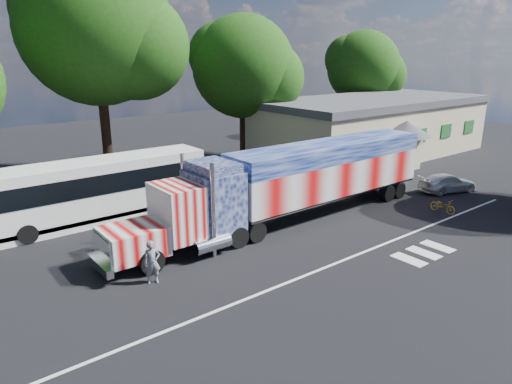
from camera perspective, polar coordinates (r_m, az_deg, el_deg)
ground at (r=23.06m, az=4.64°, el=-6.24°), size 100.00×100.00×0.00m
lane_markings at (r=21.95m, az=14.73°, el=-8.00°), size 30.00×2.67×0.01m
semi_truck at (r=25.42m, az=5.14°, el=1.42°), size 20.80×3.29×4.43m
coach_bus at (r=27.08m, az=-18.50°, el=0.45°), size 11.78×2.74×3.43m
hall_building at (r=43.82m, az=14.44°, el=7.96°), size 22.40×12.80×5.20m
parked_car at (r=33.68m, az=22.82°, el=1.05°), size 4.45×2.89×1.20m
woman at (r=19.22m, az=-12.86°, el=-8.56°), size 0.76×0.60×1.83m
bicycle at (r=29.18m, az=22.31°, el=-1.60°), size 0.56×1.57×0.82m
tree_far_ne at (r=53.63m, az=13.41°, el=14.87°), size 8.37×7.97×11.58m
tree_n_mid at (r=35.47m, az=-19.04°, el=18.71°), size 11.24×10.71×16.10m
tree_ne_a at (r=40.23m, az=-1.38°, el=15.32°), size 9.12×8.68×12.32m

